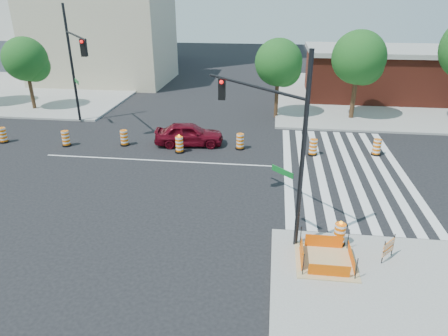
# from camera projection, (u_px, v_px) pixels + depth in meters

# --- Properties ---
(ground) EXTENTS (120.00, 120.00, 0.00)m
(ground) POSITION_uv_depth(u_px,v_px,m) (157.00, 161.00, 24.05)
(ground) COLOR black
(ground) RESTS_ON ground
(sidewalk_ne) EXTENTS (22.00, 22.00, 0.15)m
(sidewalk_ne) POSITION_uv_depth(u_px,v_px,m) (391.00, 97.00, 38.29)
(sidewalk_ne) COLOR gray
(sidewalk_ne) RESTS_ON ground
(sidewalk_nw) EXTENTS (22.00, 22.00, 0.15)m
(sidewalk_nw) POSITION_uv_depth(u_px,v_px,m) (40.00, 87.00, 42.41)
(sidewalk_nw) COLOR gray
(sidewalk_nw) RESTS_ON ground
(crosswalk_east) EXTENTS (6.75, 13.50, 0.01)m
(crosswalk_east) POSITION_uv_depth(u_px,v_px,m) (343.00, 170.00, 22.79)
(crosswalk_east) COLOR silver
(crosswalk_east) RESTS_ON ground
(lane_centerline) EXTENTS (14.00, 0.12, 0.01)m
(lane_centerline) POSITION_uv_depth(u_px,v_px,m) (157.00, 160.00, 24.04)
(lane_centerline) COLOR silver
(lane_centerline) RESTS_ON ground
(excavation_pit) EXTENTS (2.20, 2.20, 0.90)m
(excavation_pit) POSITION_uv_depth(u_px,v_px,m) (326.00, 260.00, 14.76)
(excavation_pit) COLOR tan
(excavation_pit) RESTS_ON ground
(brick_storefront) EXTENTS (16.50, 8.50, 4.60)m
(brick_storefront) POSITION_uv_depth(u_px,v_px,m) (395.00, 73.00, 37.38)
(brick_storefront) COLOR maroon
(brick_storefront) RESTS_ON ground
(beige_midrise) EXTENTS (14.00, 10.00, 10.00)m
(beige_midrise) POSITION_uv_depth(u_px,v_px,m) (103.00, 35.00, 43.36)
(beige_midrise) COLOR #B7AD8C
(beige_midrise) RESTS_ON ground
(red_coupe) EXTENTS (4.65, 2.35, 1.52)m
(red_coupe) POSITION_uv_depth(u_px,v_px,m) (189.00, 134.00, 26.21)
(red_coupe) COLOR #5D0715
(red_coupe) RESTS_ON ground
(signal_pole_se) EXTENTS (4.09, 4.12, 7.50)m
(signal_pole_se) POSITION_uv_depth(u_px,v_px,m) (273.00, 127.00, 15.18)
(signal_pole_se) COLOR black
(signal_pole_se) RESTS_ON ground
(signal_pole_nw) EXTENTS (3.93, 5.23, 8.46)m
(signal_pole_nw) POSITION_uv_depth(u_px,v_px,m) (75.00, 57.00, 27.73)
(signal_pole_nw) COLOR black
(signal_pole_nw) RESTS_ON ground
(pit_drum) EXTENTS (0.55, 0.55, 1.07)m
(pit_drum) POSITION_uv_depth(u_px,v_px,m) (339.00, 235.00, 15.63)
(pit_drum) COLOR black
(pit_drum) RESTS_ON ground
(barricade) EXTENTS (0.56, 0.63, 0.95)m
(barricade) POSITION_uv_depth(u_px,v_px,m) (388.00, 248.00, 14.72)
(barricade) COLOR #F16605
(barricade) RESTS_ON ground
(tree_north_b) EXTENTS (3.56, 3.56, 6.06)m
(tree_north_b) POSITION_uv_depth(u_px,v_px,m) (26.00, 62.00, 32.77)
(tree_north_b) COLOR #382314
(tree_north_b) RESTS_ON ground
(tree_north_c) EXTENTS (3.63, 3.63, 6.17)m
(tree_north_c) POSITION_uv_depth(u_px,v_px,m) (279.00, 65.00, 30.73)
(tree_north_c) COLOR #382314
(tree_north_c) RESTS_ON ground
(tree_north_d) EXTENTS (4.03, 4.02, 6.83)m
(tree_north_d) POSITION_uv_depth(u_px,v_px,m) (359.00, 60.00, 30.01)
(tree_north_d) COLOR #382314
(tree_north_d) RESTS_ON ground
(median_drum_0) EXTENTS (0.60, 0.60, 1.02)m
(median_drum_0) POSITION_uv_depth(u_px,v_px,m) (3.00, 136.00, 26.76)
(median_drum_0) COLOR black
(median_drum_0) RESTS_ON ground
(median_drum_1) EXTENTS (0.60, 0.60, 1.02)m
(median_drum_1) POSITION_uv_depth(u_px,v_px,m) (66.00, 139.00, 26.16)
(median_drum_1) COLOR black
(median_drum_1) RESTS_ON ground
(median_drum_2) EXTENTS (0.60, 0.60, 1.02)m
(median_drum_2) POSITION_uv_depth(u_px,v_px,m) (124.00, 138.00, 26.26)
(median_drum_2) COLOR black
(median_drum_2) RESTS_ON ground
(median_drum_3) EXTENTS (0.60, 0.60, 1.18)m
(median_drum_3) POSITION_uv_depth(u_px,v_px,m) (179.00, 145.00, 25.09)
(median_drum_3) COLOR black
(median_drum_3) RESTS_ON ground
(median_drum_4) EXTENTS (0.60, 0.60, 1.02)m
(median_drum_4) POSITION_uv_depth(u_px,v_px,m) (240.00, 142.00, 25.63)
(median_drum_4) COLOR black
(median_drum_4) RESTS_ON ground
(median_drum_5) EXTENTS (0.60, 0.60, 1.02)m
(median_drum_5) POSITION_uv_depth(u_px,v_px,m) (313.00, 148.00, 24.67)
(median_drum_5) COLOR black
(median_drum_5) RESTS_ON ground
(median_drum_6) EXTENTS (0.60, 0.60, 1.02)m
(median_drum_6) POSITION_uv_depth(u_px,v_px,m) (377.00, 148.00, 24.68)
(median_drum_6) COLOR black
(median_drum_6) RESTS_ON ground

